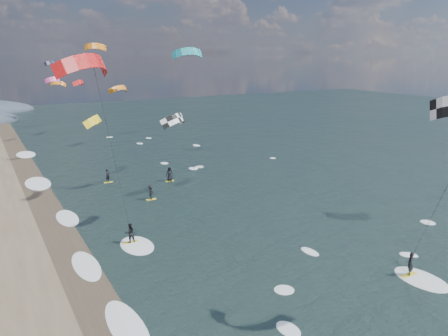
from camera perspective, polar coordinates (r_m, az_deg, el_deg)
ground at (r=28.45m, az=14.73°, el=-19.08°), size 260.00×260.00×0.00m
wet_sand_strip at (r=31.08m, az=-16.63°, el=-16.07°), size 3.00×240.00×0.00m
kitesurfer_near_b at (r=30.83m, az=-14.88°, el=4.91°), size 7.14×8.94×16.07m
far_kitesurfers at (r=52.44m, az=-9.68°, el=-1.77°), size 7.99×9.84×1.83m
bg_kite_field at (r=73.98m, az=-16.71°, el=11.22°), size 14.04×75.02×8.93m
shoreline_surf at (r=35.40m, az=-16.57°, el=-12.07°), size 2.40×79.40×0.11m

